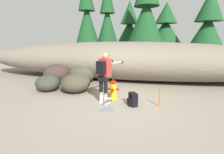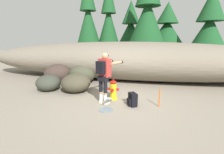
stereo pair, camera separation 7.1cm
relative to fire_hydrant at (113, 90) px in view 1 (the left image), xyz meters
The scene contains 17 objects.
ground_plane 0.49m from the fire_hydrant, 67.82° to the right, with size 56.00×56.00×0.04m, color gray.
dirt_embankment 3.30m from the fire_hydrant, 87.75° to the left, with size 17.34×3.20×2.01m, color #756B5B.
fire_hydrant is the anchor object (origin of this frame).
hydrant_water_jet 0.67m from the fire_hydrant, 90.00° to the right, with size 0.43×1.04×0.42m.
utility_worker 0.87m from the fire_hydrant, 115.08° to the right, with size 0.77×1.04×1.69m.
spare_backpack 0.89m from the fire_hydrant, 31.88° to the right, with size 0.36×0.36×0.47m.
boulder_large 3.48m from the fire_hydrant, 153.93° to the left, with size 1.32×1.22×0.96m, color #3D2F28.
boulder_mid 2.70m from the fire_hydrant, 137.76° to the left, with size 1.33×1.23×0.92m, color #3F402F.
boulder_small 1.76m from the fire_hydrant, 163.63° to the left, with size 1.22×1.20×0.75m, color #413D2D.
boulder_outlier 2.93m from the fire_hydrant, behind, with size 1.03×0.99×0.67m, color #353A2F.
pine_tree_far_left 9.19m from the fire_hydrant, 116.62° to the left, with size 2.02×2.02×7.09m.
pine_tree_left 9.19m from the fire_hydrant, 105.41° to the left, with size 1.90×1.90×6.85m.
pine_tree_center 11.24m from the fire_hydrant, 93.89° to the left, with size 2.62×2.62×5.70m.
pine_tree_right 8.76m from the fire_hydrant, 83.73° to the left, with size 2.94×2.94×7.45m.
pine_tree_far_right 10.74m from the fire_hydrant, 75.88° to the left, with size 2.90×2.90×5.24m.
pine_tree_ridge_end 9.55m from the fire_hydrant, 55.98° to the left, with size 2.78×2.78×5.56m.
survey_stake 1.62m from the fire_hydrant, 11.62° to the right, with size 0.04×0.04×0.60m, color #E55914.
Camera 1 is at (1.04, -5.15, 2.11)m, focal length 26.07 mm.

